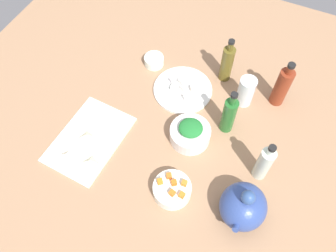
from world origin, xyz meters
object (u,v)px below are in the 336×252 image
object	(u,v)px
plate_tofu	(183,90)
bowl_greens	(190,134)
bowl_carrots	(172,190)
bottle_1	(227,63)
teapot	(243,206)
bottle_2	(229,115)
drinking_glass_0	(246,91)
cutting_board	(89,139)
bowl_small_side	(154,61)
bottle_3	(282,87)
bottle_0	(264,163)

from	to	relation	value
plate_tofu	bowl_greens	size ratio (longest dim) A/B	1.60
bowl_carrots	bottle_1	size ratio (longest dim) A/B	0.62
teapot	bottle_2	xyz separation A→B (cm)	(-29.95, -15.83, 2.14)
bowl_greens	bowl_carrots	world-z (taller)	bowl_greens
bowl_carrots	drinking_glass_0	bearing A→B (deg)	168.25
cutting_board	bowl_greens	xyz separation A→B (cm)	(-16.77, 34.38, 2.54)
bowl_small_side	bottle_2	distance (cm)	43.98
bottle_2	cutting_board	bearing A→B (deg)	-58.90
cutting_board	teapot	size ratio (longest dim) A/B	1.85
bottle_3	bowl_carrots	bearing A→B (deg)	-22.33
bowl_carrots	bottle_3	distance (cm)	58.63
teapot	bottle_3	distance (cm)	50.81
bottle_2	drinking_glass_0	xyz separation A→B (cm)	(-14.84, 2.13, -2.26)
teapot	bottle_0	distance (cm)	16.69
bottle_0	bottle_3	xyz separation A→B (cm)	(-34.20, -3.13, 0.81)
bowl_greens	bottle_0	world-z (taller)	bottle_0
bowl_greens	bowl_small_side	distance (cm)	40.37
plate_tofu	teapot	size ratio (longest dim) A/B	1.37
bottle_1	bowl_greens	bearing A→B (deg)	-2.67
bowl_small_side	bottle_0	size ratio (longest dim) A/B	0.42
bowl_small_side	plate_tofu	bearing A→B (deg)	64.61
bottle_2	bowl_carrots	bearing A→B (deg)	-13.33
bottle_3	drinking_glass_0	size ratio (longest dim) A/B	1.67
bottle_1	plate_tofu	bearing A→B (deg)	-43.25
bowl_greens	bowl_carrots	size ratio (longest dim) A/B	1.15
bottle_2	bowl_small_side	bearing A→B (deg)	-113.97
bowl_carrots	bottle_3	size ratio (longest dim) A/B	0.61
bowl_carrots	bottle_3	xyz separation A→B (cm)	(-53.87, 22.13, 6.78)
bowl_small_side	bottle_0	xyz separation A→B (cm)	(31.09, 57.13, 6.41)
bottle_2	bottle_3	distance (cm)	25.21
plate_tofu	bowl_small_side	xyz separation A→B (cm)	(-8.22, -17.32, 1.45)
bottle_1	bowl_small_side	bearing A→B (deg)	-79.23
plate_tofu	teapot	bearing A→B (deg)	44.14
bowl_greens	bottle_0	size ratio (longest dim) A/B	0.76
plate_tofu	bottle_2	distance (cm)	25.64
plate_tofu	drinking_glass_0	distance (cm)	25.80
bottle_2	plate_tofu	bearing A→B (deg)	-112.86
bottle_0	plate_tofu	bearing A→B (deg)	-119.88
bottle_1	teapot	bearing A→B (deg)	25.11
bowl_greens	drinking_glass_0	xyz separation A→B (cm)	(-25.31, 12.91, 3.50)
bottle_2	teapot	bearing A→B (deg)	27.86
bottle_0	bottle_2	size ratio (longest dim) A/B	0.93
bottle_0	bowl_small_side	bearing A→B (deg)	-118.55
drinking_glass_0	bottle_0	bearing A→B (deg)	28.40
bottle_3	plate_tofu	bearing A→B (deg)	-72.83
bowl_carrots	drinking_glass_0	size ratio (longest dim) A/B	1.01
bottle_2	drinking_glass_0	world-z (taller)	bottle_2
plate_tofu	bowl_carrots	bearing A→B (deg)	18.88
bowl_small_side	bottle_1	world-z (taller)	bottle_1
cutting_board	bowl_carrots	bearing A→B (deg)	81.09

